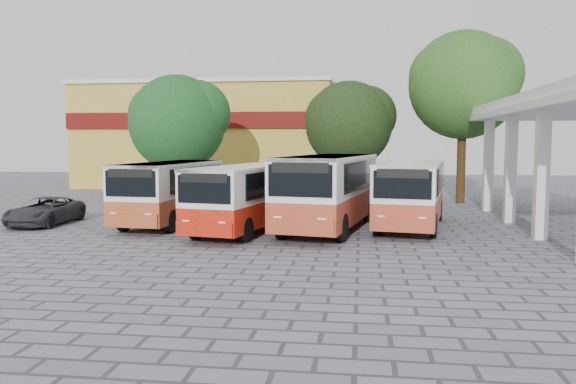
# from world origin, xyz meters

# --- Properties ---
(ground) EXTENTS (90.00, 90.00, 0.00)m
(ground) POSITION_xyz_m (0.00, 0.00, 0.00)
(ground) COLOR slate
(ground) RESTS_ON ground
(shophouse_block) EXTENTS (20.40, 10.40, 8.30)m
(shophouse_block) POSITION_xyz_m (-11.00, 25.99, 4.16)
(shophouse_block) COLOR gold
(shophouse_block) RESTS_ON ground
(bus_far_left) EXTENTS (2.77, 7.60, 2.69)m
(bus_far_left) POSITION_xyz_m (-6.90, 3.92, 1.56)
(bus_far_left) COLOR #A64420
(bus_far_left) RESTS_ON ground
(bus_centre_left) EXTENTS (3.50, 7.59, 2.62)m
(bus_centre_left) POSITION_xyz_m (-3.24, 2.23, 1.52)
(bus_centre_left) COLOR #B61A07
(bus_centre_left) RESTS_ON ground
(bus_centre_right) EXTENTS (3.98, 8.72, 3.01)m
(bus_centre_right) POSITION_xyz_m (0.04, 3.12, 1.74)
(bus_centre_right) COLOR #AA3B20
(bus_centre_right) RESTS_ON ground
(bus_far_right) EXTENTS (3.59, 7.92, 2.74)m
(bus_far_right) POSITION_xyz_m (3.42, 4.14, 1.59)
(bus_far_right) COLOR #B03B21
(bus_far_right) RESTS_ON ground
(tree_left) EXTENTS (6.13, 5.84, 7.65)m
(tree_left) POSITION_xyz_m (-9.74, 13.67, 4.93)
(tree_left) COLOR black
(tree_left) RESTS_ON ground
(tree_middle) EXTENTS (5.42, 5.16, 7.20)m
(tree_middle) POSITION_xyz_m (0.62, 14.19, 4.79)
(tree_middle) COLOR #3D2B10
(tree_middle) RESTS_ON ground
(tree_right) EXTENTS (6.56, 6.25, 9.99)m
(tree_right) POSITION_xyz_m (7.22, 14.39, 7.07)
(tree_right) COLOR #422B12
(tree_right) RESTS_ON ground
(parked_car) EXTENTS (2.05, 4.27, 1.17)m
(parked_car) POSITION_xyz_m (-12.24, 2.97, 0.59)
(parked_car) COLOR #2B2B31
(parked_car) RESTS_ON ground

